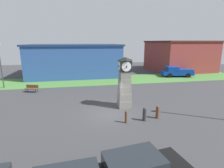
{
  "coord_description": "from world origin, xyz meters",
  "views": [
    {
      "loc": [
        -2.45,
        -14.1,
        6.13
      ],
      "look_at": [
        0.65,
        2.53,
        2.02
      ],
      "focal_mm": 28.0,
      "sensor_mm": 36.0,
      "label": 1
    }
  ],
  "objects_px": {
    "bollard_mid_row": "(145,114)",
    "bollard_far_row": "(126,117)",
    "pickup_truck": "(177,72)",
    "bench": "(32,88)",
    "pedestrian_near_bench": "(96,72)",
    "street_lamp_far_side": "(0,63)",
    "clock_tower": "(125,84)",
    "bollard_near_tower": "(158,112)"
  },
  "relations": [
    {
      "from": "pedestrian_near_bench",
      "to": "bench",
      "type": "bearing_deg",
      "value": -139.57
    },
    {
      "from": "bollard_mid_row",
      "to": "bollard_far_row",
      "type": "relative_size",
      "value": 1.1
    },
    {
      "from": "clock_tower",
      "to": "bollard_near_tower",
      "type": "height_order",
      "value": "clock_tower"
    },
    {
      "from": "clock_tower",
      "to": "bollard_mid_row",
      "type": "xyz_separation_m",
      "value": [
        0.81,
        -3.26,
        -1.73
      ]
    },
    {
      "from": "clock_tower",
      "to": "bollard_far_row",
      "type": "xyz_separation_m",
      "value": [
        -0.73,
        -3.38,
        -1.79
      ]
    },
    {
      "from": "bollard_mid_row",
      "to": "street_lamp_far_side",
      "type": "height_order",
      "value": "street_lamp_far_side"
    },
    {
      "from": "bollard_far_row",
      "to": "bench",
      "type": "bearing_deg",
      "value": 131.83
    },
    {
      "from": "bollard_mid_row",
      "to": "pickup_truck",
      "type": "relative_size",
      "value": 0.2
    },
    {
      "from": "bollard_mid_row",
      "to": "street_lamp_far_side",
      "type": "relative_size",
      "value": 0.19
    },
    {
      "from": "pickup_truck",
      "to": "pedestrian_near_bench",
      "type": "bearing_deg",
      "value": 173.2
    },
    {
      "from": "clock_tower",
      "to": "bollard_mid_row",
      "type": "height_order",
      "value": "clock_tower"
    },
    {
      "from": "bollard_near_tower",
      "to": "pedestrian_near_bench",
      "type": "relative_size",
      "value": 0.65
    },
    {
      "from": "clock_tower",
      "to": "bollard_near_tower",
      "type": "relative_size",
      "value": 4.38
    },
    {
      "from": "pickup_truck",
      "to": "street_lamp_far_side",
      "type": "distance_m",
      "value": 27.6
    },
    {
      "from": "pedestrian_near_bench",
      "to": "street_lamp_far_side",
      "type": "distance_m",
      "value": 14.03
    },
    {
      "from": "bench",
      "to": "street_lamp_far_side",
      "type": "height_order",
      "value": "street_lamp_far_side"
    },
    {
      "from": "pickup_truck",
      "to": "street_lamp_far_side",
      "type": "xyz_separation_m",
      "value": [
        -27.33,
        -2.94,
        2.51
      ]
    },
    {
      "from": "bollard_near_tower",
      "to": "pickup_truck",
      "type": "relative_size",
      "value": 0.19
    },
    {
      "from": "bollard_near_tower",
      "to": "bench",
      "type": "height_order",
      "value": "bollard_near_tower"
    },
    {
      "from": "bollard_mid_row",
      "to": "pedestrian_near_bench",
      "type": "relative_size",
      "value": 0.67
    },
    {
      "from": "bollard_near_tower",
      "to": "bollard_mid_row",
      "type": "relative_size",
      "value": 0.98
    },
    {
      "from": "bollard_near_tower",
      "to": "bench",
      "type": "xyz_separation_m",
      "value": [
        -12.08,
        10.07,
        -0.03
      ]
    },
    {
      "from": "bollard_far_row",
      "to": "pickup_truck",
      "type": "xyz_separation_m",
      "value": [
        13.74,
        16.16,
        0.42
      ]
    },
    {
      "from": "bench",
      "to": "clock_tower",
      "type": "bearing_deg",
      "value": -35.0
    },
    {
      "from": "bollard_mid_row",
      "to": "pickup_truck",
      "type": "distance_m",
      "value": 20.16
    },
    {
      "from": "bollard_mid_row",
      "to": "pickup_truck",
      "type": "height_order",
      "value": "pickup_truck"
    },
    {
      "from": "bollard_far_row",
      "to": "bench",
      "type": "height_order",
      "value": "bollard_far_row"
    },
    {
      "from": "bollard_far_row",
      "to": "pickup_truck",
      "type": "distance_m",
      "value": 21.22
    },
    {
      "from": "bollard_near_tower",
      "to": "pickup_truck",
      "type": "distance_m",
      "value": 19.26
    },
    {
      "from": "bollard_near_tower",
      "to": "bollard_far_row",
      "type": "height_order",
      "value": "bollard_near_tower"
    },
    {
      "from": "bollard_far_row",
      "to": "pickup_truck",
      "type": "height_order",
      "value": "pickup_truck"
    },
    {
      "from": "clock_tower",
      "to": "bench",
      "type": "distance_m",
      "value": 12.41
    },
    {
      "from": "bench",
      "to": "pedestrian_near_bench",
      "type": "xyz_separation_m",
      "value": [
        8.74,
        7.45,
        0.43
      ]
    },
    {
      "from": "clock_tower",
      "to": "street_lamp_far_side",
      "type": "height_order",
      "value": "street_lamp_far_side"
    },
    {
      "from": "bollard_near_tower",
      "to": "pickup_truck",
      "type": "height_order",
      "value": "pickup_truck"
    },
    {
      "from": "bench",
      "to": "bollard_near_tower",
      "type": "bearing_deg",
      "value": -39.83
    },
    {
      "from": "bollard_near_tower",
      "to": "bollard_far_row",
      "type": "relative_size",
      "value": 1.07
    },
    {
      "from": "pedestrian_near_bench",
      "to": "street_lamp_far_side",
      "type": "height_order",
      "value": "street_lamp_far_side"
    },
    {
      "from": "bollard_near_tower",
      "to": "bench",
      "type": "relative_size",
      "value": 0.65
    },
    {
      "from": "clock_tower",
      "to": "bollard_far_row",
      "type": "relative_size",
      "value": 4.71
    },
    {
      "from": "street_lamp_far_side",
      "to": "bench",
      "type": "bearing_deg",
      "value": -33.31
    },
    {
      "from": "clock_tower",
      "to": "street_lamp_far_side",
      "type": "distance_m",
      "value": 17.42
    }
  ]
}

